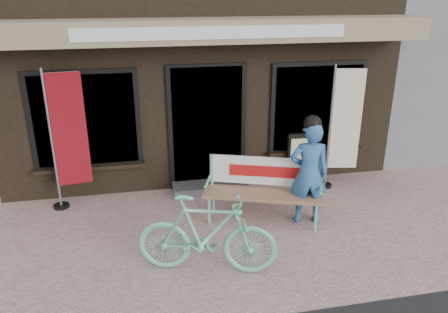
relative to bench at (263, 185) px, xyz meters
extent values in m
plane|color=#C89F99|center=(-0.63, -0.65, -0.57)|extent=(70.00, 70.00, 0.00)
cube|color=black|center=(-0.63, 4.35, 1.23)|extent=(7.00, 6.00, 3.60)
cube|color=gray|center=(-0.63, 1.00, 2.18)|extent=(7.00, 0.80, 0.35)
cube|color=white|center=(-0.63, 0.59, 2.18)|extent=(4.00, 0.02, 0.18)
cube|color=black|center=(-0.63, 1.33, 0.53)|extent=(1.20, 0.06, 2.10)
cube|color=black|center=(-0.63, 1.32, 0.53)|extent=(1.35, 0.04, 2.20)
cube|color=black|center=(-2.63, 1.33, 0.78)|extent=(1.60, 0.06, 1.50)
cube|color=black|center=(1.37, 1.33, 0.78)|extent=(1.60, 0.06, 1.50)
cube|color=black|center=(-2.63, 1.32, 0.78)|extent=(1.75, 0.04, 1.65)
cube|color=black|center=(1.37, 1.32, 0.78)|extent=(1.75, 0.04, 1.65)
cube|color=black|center=(-2.63, 1.27, -0.02)|extent=(1.80, 0.18, 0.06)
cube|color=black|center=(1.37, 1.27, -0.02)|extent=(1.80, 0.18, 0.06)
cube|color=#59595B|center=(-0.63, 1.10, -0.49)|extent=(1.30, 0.45, 0.15)
cylinder|color=#6BD19F|center=(-0.84, -0.01, -0.36)|extent=(0.06, 0.06, 0.42)
cylinder|color=#6BD19F|center=(-0.71, 0.37, -0.36)|extent=(0.06, 0.06, 0.42)
cylinder|color=#6BD19F|center=(0.65, -0.54, -0.36)|extent=(0.06, 0.06, 0.42)
cylinder|color=#6BD19F|center=(0.78, -0.17, -0.36)|extent=(0.06, 0.06, 0.42)
cube|color=#9C7155|center=(-0.03, -0.09, -0.12)|extent=(1.83, 1.02, 0.05)
cylinder|color=#6BD19F|center=(-0.73, 0.37, 0.13)|extent=(0.06, 0.06, 0.54)
cylinder|color=#6BD19F|center=(0.80, -0.18, 0.13)|extent=(0.06, 0.06, 0.54)
cube|color=white|center=(0.04, 0.12, 0.18)|extent=(1.59, 0.61, 0.44)
cube|color=#B21414|center=(0.03, 0.09, 0.18)|extent=(1.01, 0.37, 0.18)
cylinder|color=#6BD19F|center=(-0.82, 0.20, 0.05)|extent=(0.18, 0.42, 0.04)
cylinder|color=#6BD19F|center=(0.76, -0.37, 0.05)|extent=(0.18, 0.42, 0.04)
imported|color=#2F63A3|center=(0.62, -0.24, 0.23)|extent=(0.65, 0.49, 1.59)
sphere|color=black|center=(0.62, -0.24, 0.99)|extent=(0.30, 0.30, 0.25)
imported|color=#6BD19F|center=(-1.07, -1.18, -0.04)|extent=(1.82, 0.98, 1.05)
cylinder|color=gray|center=(-3.12, 0.99, 0.57)|extent=(0.04, 0.04, 2.27)
cylinder|color=gray|center=(-2.87, 1.03, 1.62)|extent=(0.51, 0.11, 0.02)
cube|color=maroon|center=(-2.85, 1.03, 0.72)|extent=(0.51, 0.12, 1.81)
cylinder|color=black|center=(-3.12, 0.99, -0.54)|extent=(0.29, 0.29, 0.05)
cylinder|color=gray|center=(1.43, 0.88, 0.53)|extent=(0.04, 0.04, 2.20)
cylinder|color=gray|center=(1.67, 0.83, 1.55)|extent=(0.49, 0.13, 0.02)
cube|color=#F2E1C6|center=(1.69, 0.82, 0.68)|extent=(0.50, 0.13, 1.75)
cylinder|color=black|center=(1.43, 0.88, -0.54)|extent=(0.28, 0.28, 0.05)
cube|color=black|center=(1.02, 1.12, -0.09)|extent=(0.48, 0.09, 0.96)
cube|color=beige|center=(1.02, 1.06, 0.02)|extent=(0.40, 0.02, 0.59)
camera|label=1|loc=(-1.80, -5.77, 2.78)|focal=35.00mm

